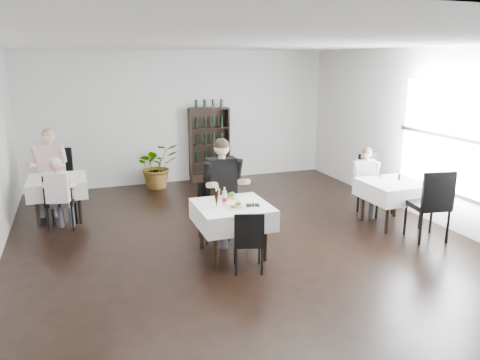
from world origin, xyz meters
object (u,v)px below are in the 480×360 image
at_px(wine_shelf, 209,145).
at_px(potted_tree, 157,166).
at_px(main_table, 232,214).
at_px(diner_main, 224,182).

relative_size(wine_shelf, potted_tree, 1.74).
xyz_separation_m(wine_shelf, main_table, (-0.90, -4.31, -0.23)).
relative_size(wine_shelf, diner_main, 1.08).
relative_size(main_table, diner_main, 0.64).
relative_size(main_table, potted_tree, 1.02).
distance_m(wine_shelf, diner_main, 3.80).
relative_size(potted_tree, diner_main, 0.62).
height_order(main_table, potted_tree, potted_tree).
bearing_deg(wine_shelf, diner_main, -102.69).
bearing_deg(wine_shelf, potted_tree, -169.69).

